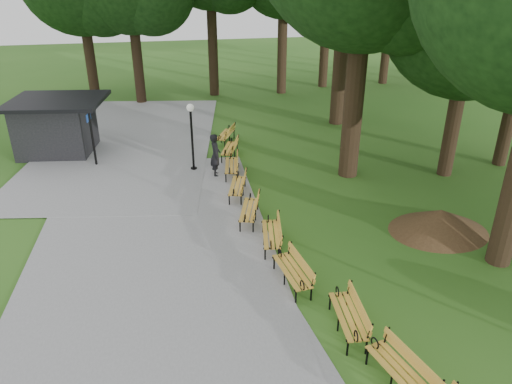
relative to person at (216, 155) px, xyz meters
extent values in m
plane|color=#2C5E1A|center=(1.08, -8.97, -0.92)|extent=(100.00, 100.00, 0.00)
cube|color=gray|center=(-2.92, -5.97, -0.89)|extent=(12.00, 38.00, 0.06)
imported|color=black|center=(0.00, 0.00, 0.00)|extent=(0.48, 0.70, 1.84)
cylinder|color=black|center=(-0.88, 0.82, 0.42)|extent=(0.10, 0.10, 2.68)
sphere|color=white|center=(-0.88, 0.82, 1.86)|extent=(0.32, 0.32, 0.32)
cone|color=#47301C|center=(6.69, -6.24, -0.52)|extent=(2.81, 2.81, 0.80)
cylinder|color=black|center=(9.58, -1.85, 2.13)|extent=(0.60, 0.60, 6.10)
sphere|color=black|center=(9.58, -1.85, 5.75)|extent=(6.78, 6.78, 6.78)
cylinder|color=black|center=(5.51, -1.05, 3.27)|extent=(0.80, 0.80, 8.37)
cylinder|color=black|center=(7.62, 6.07, 3.27)|extent=(0.76, 0.76, 8.37)
camera|label=1|loc=(-2.18, -18.79, 7.20)|focal=33.80mm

